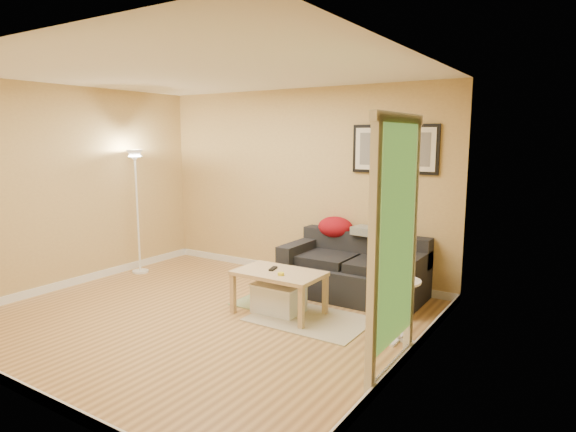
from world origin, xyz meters
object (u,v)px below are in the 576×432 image
object	(u,v)px
coffee_table	(279,293)
storage_bin	(279,298)
floor_lamp	(138,215)
side_table	(399,310)
book_stack	(398,276)
sofa	(353,266)

from	to	relation	value
coffee_table	storage_bin	size ratio (longest dim) A/B	1.77
coffee_table	floor_lamp	bearing A→B (deg)	-170.24
side_table	floor_lamp	distance (m)	4.07
book_stack	sofa	bearing A→B (deg)	143.35
storage_bin	side_table	world-z (taller)	side_table
sofa	side_table	bearing A→B (deg)	-46.41
side_table	book_stack	world-z (taller)	book_stack
coffee_table	book_stack	world-z (taller)	book_stack
sofa	coffee_table	xyz separation A→B (m)	(-0.43, -1.01, -0.13)
side_table	book_stack	xyz separation A→B (m)	(-0.02, -0.02, 0.34)
coffee_table	storage_bin	bearing A→B (deg)	144.68
floor_lamp	sofa	bearing A→B (deg)	12.73
storage_bin	side_table	size ratio (longest dim) A/B	0.90
side_table	coffee_table	bearing A→B (deg)	-179.91
storage_bin	floor_lamp	size ratio (longest dim) A/B	0.31
book_stack	floor_lamp	size ratio (longest dim) A/B	0.12
sofa	book_stack	xyz separation A→B (m)	(0.94, -1.02, 0.27)
sofa	side_table	xyz separation A→B (m)	(0.96, -1.00, -0.07)
coffee_table	storage_bin	world-z (taller)	coffee_table
floor_lamp	coffee_table	bearing A→B (deg)	-6.76
coffee_table	side_table	world-z (taller)	side_table
storage_bin	book_stack	world-z (taller)	book_stack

